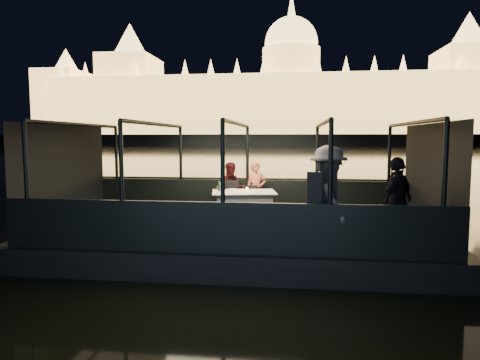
# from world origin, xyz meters

# --- Properties ---
(river_water) EXTENTS (500.00, 500.00, 0.00)m
(river_water) POSITION_xyz_m (0.00, 80.00, 0.00)
(river_water) COLOR black
(river_water) RESTS_ON ground
(boat_hull) EXTENTS (8.60, 4.40, 1.00)m
(boat_hull) POSITION_xyz_m (0.00, 0.00, 0.00)
(boat_hull) COLOR black
(boat_hull) RESTS_ON river_water
(boat_deck) EXTENTS (8.00, 4.00, 0.04)m
(boat_deck) POSITION_xyz_m (0.00, 0.00, 0.48)
(boat_deck) COLOR black
(boat_deck) RESTS_ON boat_hull
(gunwale_port) EXTENTS (8.00, 0.08, 0.90)m
(gunwale_port) POSITION_xyz_m (0.00, 2.00, 0.95)
(gunwale_port) COLOR black
(gunwale_port) RESTS_ON boat_deck
(gunwale_starboard) EXTENTS (8.00, 0.08, 0.90)m
(gunwale_starboard) POSITION_xyz_m (0.00, -2.00, 0.95)
(gunwale_starboard) COLOR black
(gunwale_starboard) RESTS_ON boat_deck
(cabin_glass_port) EXTENTS (8.00, 0.02, 1.40)m
(cabin_glass_port) POSITION_xyz_m (0.00, 2.00, 2.10)
(cabin_glass_port) COLOR #99B2B2
(cabin_glass_port) RESTS_ON gunwale_port
(cabin_glass_starboard) EXTENTS (8.00, 0.02, 1.40)m
(cabin_glass_starboard) POSITION_xyz_m (0.00, -2.00, 2.10)
(cabin_glass_starboard) COLOR #99B2B2
(cabin_glass_starboard) RESTS_ON gunwale_starboard
(cabin_roof_glass) EXTENTS (8.00, 4.00, 0.02)m
(cabin_roof_glass) POSITION_xyz_m (0.00, 0.00, 2.80)
(cabin_roof_glass) COLOR #99B2B2
(cabin_roof_glass) RESTS_ON boat_deck
(end_wall_fore) EXTENTS (0.02, 4.00, 2.30)m
(end_wall_fore) POSITION_xyz_m (-4.00, 0.00, 1.65)
(end_wall_fore) COLOR black
(end_wall_fore) RESTS_ON boat_deck
(end_wall_aft) EXTENTS (0.02, 4.00, 2.30)m
(end_wall_aft) POSITION_xyz_m (4.00, 0.00, 1.65)
(end_wall_aft) COLOR black
(end_wall_aft) RESTS_ON boat_deck
(canopy_ribs) EXTENTS (8.00, 4.00, 2.30)m
(canopy_ribs) POSITION_xyz_m (0.00, 0.00, 1.65)
(canopy_ribs) COLOR black
(canopy_ribs) RESTS_ON boat_deck
(embankment) EXTENTS (400.00, 140.00, 6.00)m
(embankment) POSITION_xyz_m (0.00, 210.00, 1.00)
(embankment) COLOR #423D33
(embankment) RESTS_ON ground
(parliament_building) EXTENTS (220.00, 32.00, 60.00)m
(parliament_building) POSITION_xyz_m (0.00, 175.00, 29.00)
(parliament_building) COLOR #F2D18C
(parliament_building) RESTS_ON embankment
(dining_table_central) EXTENTS (1.61, 1.28, 0.77)m
(dining_table_central) POSITION_xyz_m (0.07, 0.59, 0.89)
(dining_table_central) COLOR silver
(dining_table_central) RESTS_ON boat_deck
(chair_port_left) EXTENTS (0.46, 0.46, 0.93)m
(chair_port_left) POSITION_xyz_m (-0.38, 1.17, 0.95)
(chair_port_left) COLOR black
(chair_port_left) RESTS_ON boat_deck
(chair_port_right) EXTENTS (0.41, 0.41, 0.81)m
(chair_port_right) POSITION_xyz_m (0.14, 1.19, 0.95)
(chair_port_right) COLOR black
(chair_port_right) RESTS_ON boat_deck
(coat_stand) EXTENTS (0.52, 0.45, 1.65)m
(coat_stand) POSITION_xyz_m (1.66, -1.75, 1.40)
(coat_stand) COLOR black
(coat_stand) RESTS_ON boat_deck
(person_woman_coral) EXTENTS (0.57, 0.44, 1.40)m
(person_woman_coral) POSITION_xyz_m (0.27, 1.52, 1.25)
(person_woman_coral) COLOR #E27152
(person_woman_coral) RESTS_ON boat_deck
(person_man_maroon) EXTENTS (0.75, 0.63, 1.38)m
(person_man_maroon) POSITION_xyz_m (-0.35, 1.55, 1.25)
(person_man_maroon) COLOR #3B1013
(person_man_maroon) RESTS_ON boat_deck
(passenger_stripe) EXTENTS (1.00, 1.36, 1.87)m
(passenger_stripe) POSITION_xyz_m (1.81, -1.49, 1.35)
(passenger_stripe) COLOR silver
(passenger_stripe) RESTS_ON boat_deck
(passenger_dark) EXTENTS (0.94, 1.01, 1.66)m
(passenger_dark) POSITION_xyz_m (3.09, -1.12, 1.35)
(passenger_dark) COLOR black
(passenger_dark) RESTS_ON boat_deck
(wine_bottle) EXTENTS (0.06, 0.06, 0.27)m
(wine_bottle) POSITION_xyz_m (-0.53, 0.68, 1.42)
(wine_bottle) COLOR #13361C
(wine_bottle) RESTS_ON dining_table_central
(bread_basket) EXTENTS (0.26, 0.26, 0.08)m
(bread_basket) POSITION_xyz_m (-0.53, 0.94, 1.31)
(bread_basket) COLOR brown
(bread_basket) RESTS_ON dining_table_central
(amber_candle) EXTENTS (0.05, 0.05, 0.08)m
(amber_candle) POSITION_xyz_m (0.13, 0.73, 1.31)
(amber_candle) COLOR orange
(amber_candle) RESTS_ON dining_table_central
(plate_near) EXTENTS (0.34, 0.34, 0.02)m
(plate_near) POSITION_xyz_m (0.37, 0.59, 1.27)
(plate_near) COLOR white
(plate_near) RESTS_ON dining_table_central
(plate_far) EXTENTS (0.30, 0.30, 0.01)m
(plate_far) POSITION_xyz_m (-0.26, 0.95, 1.27)
(plate_far) COLOR white
(plate_far) RESTS_ON dining_table_central
(wine_glass_white) EXTENTS (0.08, 0.08, 0.21)m
(wine_glass_white) POSITION_xyz_m (-0.49, 0.66, 1.36)
(wine_glass_white) COLOR silver
(wine_glass_white) RESTS_ON dining_table_central
(wine_glass_red) EXTENTS (0.08, 0.08, 0.19)m
(wine_glass_red) POSITION_xyz_m (0.24, 1.01, 1.36)
(wine_glass_red) COLOR white
(wine_glass_red) RESTS_ON dining_table_central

